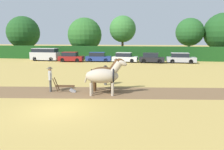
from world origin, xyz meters
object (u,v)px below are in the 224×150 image
Objects in this scene: farmer_at_plow at (50,77)px; draft_horse_lead_left at (104,76)px; tree_center_left at (123,29)px; farmer_beside_team at (105,74)px; parked_car_center_right at (152,58)px; tree_far_left at (23,33)px; parked_car_left at (71,57)px; draft_horse_lead_right at (105,73)px; plow at (67,88)px; parked_car_center at (125,58)px; parked_van at (45,54)px; tree_center at (190,32)px; parked_car_center_left at (98,57)px; parked_car_right at (181,58)px; tree_left at (85,35)px; tree_center_right at (223,32)px.

draft_horse_lead_left is at bearing -24.34° from farmer_at_plow.
farmer_beside_team is (1.47, -25.47, -4.63)m from tree_center_left.
farmer_at_plow is at bearing -105.66° from parked_car_center_right.
tree_far_left is 29.02m from parked_car_center_right.
tree_far_left is at bearing 103.45° from farmer_at_plow.
parked_car_left is (-7.57, -8.45, -4.79)m from tree_center_left.
tree_center_left is at bearing 86.33° from draft_horse_lead_right.
plow is 0.41× the size of parked_car_center_right.
parked_car_center is 4.28m from parked_car_center_right.
parked_van is (-13.90, 17.76, 0.17)m from farmer_beside_team.
draft_horse_lead_right is 21.14m from parked_car_left.
tree_far_left is at bearing 117.64° from plow.
farmer_beside_team is (-11.07, -26.08, -4.02)m from tree_center.
plow is 1.02× the size of farmer_beside_team.
parked_car_center is (2.00, 20.62, 0.43)m from plow.
parked_car_center_left is (-4.99, 19.75, -0.59)m from draft_horse_lead_right.
draft_horse_lead_right is at bearing 89.81° from draft_horse_lead_left.
parked_car_right is (11.93, 20.68, -0.29)m from farmer_at_plow.
parked_car_center_right is at bearing -32.45° from tree_left.
farmer_beside_team is 0.33× the size of parked_van.
tree_center is at bearing 62.66° from draft_horse_lead_left.
tree_far_left reaches higher than tree_center_left.
parked_car_center_right is (5.50, -8.04, -4.81)m from tree_center_left.
tree_left reaches higher than draft_horse_lead_right.
tree_center_right is at bearing 53.40° from draft_horse_lead_left.
parked_car_center_right is (6.27, 20.31, 0.43)m from plow.
parked_van is at bearing -178.68° from parked_car_right.
draft_horse_lead_right is at bearing -116.71° from farmer_beside_team.
parked_car_left is (-9.05, 17.02, -0.16)m from farmer_beside_team.
tree_center_left is 18.64m from tree_center_right.
tree_center_right is 5.27× the size of farmer_beside_team.
tree_center_left reaches higher than plow.
parked_car_right reaches higher than plow.
parked_car_center_left is at bearing 9.13° from parked_car_left.
tree_center_left is at bearing 46.69° from parked_car_left.
parked_van reaches higher than farmer_beside_team.
farmer_at_plow is at bearing 171.55° from plow.
parked_car_right is (31.57, -8.98, -4.27)m from tree_far_left.
tree_far_left reaches higher than farmer_beside_team.
tree_left is at bearing 96.11° from plow.
tree_center_right is 2.00× the size of parked_car_center_left.
tree_far_left reaches higher than parked_car_right.
tree_center_left is 1.08× the size of tree_center.
parked_car_left is 0.97× the size of parked_car_center.
farmer_at_plow is at bearing -61.47° from parked_van.
farmer_beside_team is at bearing -84.32° from parked_car_center.
tree_center_left is 1.84× the size of parked_car_right.
tree_far_left is 24.96m from parked_car_center.
tree_center_right is 2.90× the size of draft_horse_lead_left.
parked_car_center_right is at bearing 65.37° from plow.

